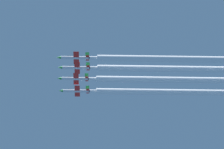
% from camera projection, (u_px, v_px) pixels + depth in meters
% --- Properties ---
extents(jet_far_left, '(8.06, 11.74, 2.82)m').
position_uv_depth(jet_far_left, '(74.00, 58.00, 281.02)').
color(jet_far_left, silver).
extents(jet_inner_left, '(8.06, 11.74, 2.82)m').
position_uv_depth(jet_inner_left, '(75.00, 68.00, 287.50)').
color(jet_inner_left, silver).
extents(jet_center, '(8.06, 11.74, 2.82)m').
position_uv_depth(jet_center, '(74.00, 79.00, 294.61)').
color(jet_center, silver).
extents(jet_inner_right, '(8.06, 11.74, 2.82)m').
position_uv_depth(jet_inner_right, '(75.00, 91.00, 301.12)').
color(jet_inner_right, silver).
extents(smoke_trail_far_left, '(2.24, 70.32, 2.24)m').
position_uv_depth(smoke_trail_far_left, '(190.00, 59.00, 281.87)').
color(smoke_trail_far_left, white).
extents(smoke_trail_inner_left, '(2.24, 66.83, 2.24)m').
position_uv_depth(smoke_trail_inner_left, '(184.00, 69.00, 288.31)').
color(smoke_trail_inner_left, white).
extents(smoke_trail_center, '(2.24, 71.55, 2.24)m').
position_uv_depth(smoke_trail_center, '(187.00, 80.00, 295.47)').
color(smoke_trail_center, white).
extents(smoke_trail_inner_right, '(2.24, 65.01, 2.24)m').
position_uv_depth(smoke_trail_inner_right, '(177.00, 92.00, 301.92)').
color(smoke_trail_inner_right, white).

